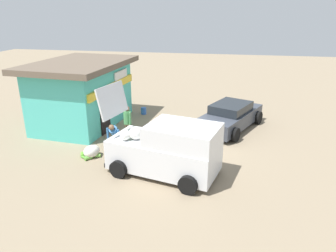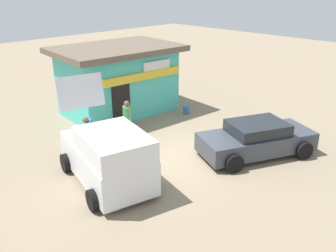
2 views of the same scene
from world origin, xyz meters
TOP-DOWN VIEW (x-y plane):
  - ground_plane at (0.00, 0.00)m, footprint 60.00×60.00m
  - storefront_bar at (1.41, 5.53)m, footprint 6.06×4.45m
  - delivery_van at (-3.00, 0.31)m, footprint 2.86×4.41m
  - parked_sedan at (2.14, -1.87)m, footprint 4.59×3.35m
  - vendor_standing at (-0.37, 2.63)m, footprint 0.48×0.48m
  - customer_bending at (-2.04, 2.57)m, footprint 0.70×0.60m
  - unloaded_banana_pile at (-2.24, 3.58)m, footprint 0.89×0.91m
  - paint_bucket at (3.51, 2.95)m, footprint 0.31×0.31m

SIDE VIEW (x-z plane):
  - ground_plane at x=0.00m, z-range 0.00..0.00m
  - paint_bucket at x=3.51m, z-range 0.00..0.38m
  - unloaded_banana_pile at x=-2.24m, z-range -0.02..0.46m
  - parked_sedan at x=2.14m, z-range -0.02..1.26m
  - customer_bending at x=-2.04m, z-range 0.15..1.61m
  - vendor_standing at x=-0.37m, z-range 0.13..1.76m
  - delivery_van at x=-3.00m, z-range -0.57..2.49m
  - storefront_bar at x=1.41m, z-range 0.05..3.26m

